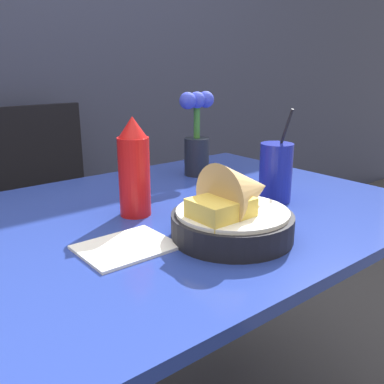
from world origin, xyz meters
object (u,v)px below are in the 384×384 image
chair_far_window (48,199)px  drink_cup (276,174)px  food_basket (236,211)px  ketchup_bottle (134,169)px  flower_vase (197,136)px

chair_far_window → drink_cup: size_ratio=3.86×
food_basket → drink_cup: bearing=23.5°
ketchup_bottle → flower_vase: bearing=29.5°
food_basket → ketchup_bottle: 0.26m
chair_far_window → flower_vase: flower_vase is taller
chair_far_window → ketchup_bottle: 0.91m
ketchup_bottle → drink_cup: bearing=-22.2°
chair_far_window → ketchup_bottle: (-0.10, -0.85, 0.30)m
food_basket → flower_vase: 0.52m
drink_cup → ketchup_bottle: bearing=157.8°
flower_vase → food_basket: bearing=-121.0°
food_basket → drink_cup: drink_cup is taller
chair_far_window → flower_vase: (0.25, -0.65, 0.31)m
food_basket → flower_vase: (0.27, 0.44, 0.07)m
ketchup_bottle → flower_vase: flower_vase is taller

